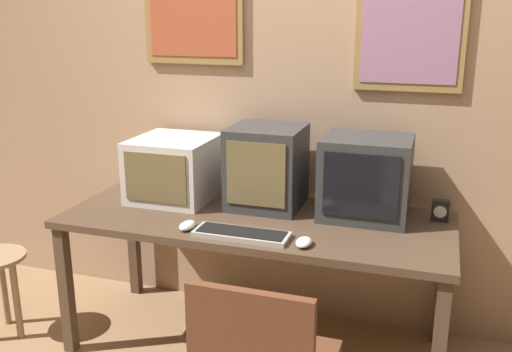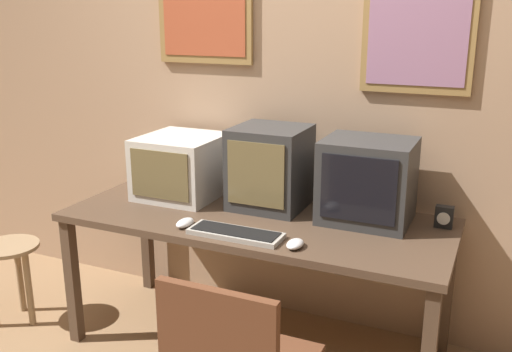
{
  "view_description": "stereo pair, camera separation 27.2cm",
  "coord_description": "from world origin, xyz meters",
  "px_view_note": "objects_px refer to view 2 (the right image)",
  "views": [
    {
      "loc": [
        0.82,
        -1.78,
        1.68
      ],
      "look_at": [
        0.0,
        0.71,
        0.92
      ],
      "focal_mm": 40.0,
      "sensor_mm": 36.0,
      "label": 1
    },
    {
      "loc": [
        1.07,
        -1.68,
        1.68
      ],
      "look_at": [
        0.0,
        0.71,
        0.92
      ],
      "focal_mm": 40.0,
      "sensor_mm": 36.0,
      "label": 2
    }
  ],
  "objects_px": {
    "mouse_near_keyboard": "(295,244)",
    "side_stool": "(11,264)",
    "desk_clock": "(444,217)",
    "keyboard_main": "(236,233)",
    "mouse_far_corner": "(185,223)",
    "monitor_left": "(182,166)",
    "monitor_right": "(367,181)",
    "monitor_center": "(269,167)"
  },
  "relations": [
    {
      "from": "mouse_near_keyboard",
      "to": "desk_clock",
      "type": "distance_m",
      "value": 0.74
    },
    {
      "from": "keyboard_main",
      "to": "desk_clock",
      "type": "xyz_separation_m",
      "value": [
        0.83,
        0.49,
        0.04
      ]
    },
    {
      "from": "monitor_left",
      "to": "monitor_right",
      "type": "relative_size",
      "value": 1.05
    },
    {
      "from": "monitor_right",
      "to": "desk_clock",
      "type": "xyz_separation_m",
      "value": [
        0.35,
        0.05,
        -0.15
      ]
    },
    {
      "from": "keyboard_main",
      "to": "side_stool",
      "type": "relative_size",
      "value": 0.93
    },
    {
      "from": "monitor_right",
      "to": "mouse_far_corner",
      "type": "height_order",
      "value": "monitor_right"
    },
    {
      "from": "mouse_near_keyboard",
      "to": "monitor_left",
      "type": "bearing_deg",
      "value": 152.27
    },
    {
      "from": "monitor_left",
      "to": "monitor_center",
      "type": "bearing_deg",
      "value": 3.32
    },
    {
      "from": "monitor_left",
      "to": "mouse_near_keyboard",
      "type": "height_order",
      "value": "monitor_left"
    },
    {
      "from": "desk_clock",
      "to": "mouse_near_keyboard",
      "type": "bearing_deg",
      "value": -137.35
    },
    {
      "from": "mouse_far_corner",
      "to": "side_stool",
      "type": "height_order",
      "value": "mouse_far_corner"
    },
    {
      "from": "mouse_far_corner",
      "to": "desk_clock",
      "type": "height_order",
      "value": "desk_clock"
    },
    {
      "from": "keyboard_main",
      "to": "desk_clock",
      "type": "distance_m",
      "value": 0.97
    },
    {
      "from": "keyboard_main",
      "to": "monitor_center",
      "type": "bearing_deg",
      "value": 93.0
    },
    {
      "from": "keyboard_main",
      "to": "mouse_far_corner",
      "type": "distance_m",
      "value": 0.27
    },
    {
      "from": "side_stool",
      "to": "mouse_far_corner",
      "type": "bearing_deg",
      "value": 3.4
    },
    {
      "from": "monitor_center",
      "to": "monitor_right",
      "type": "relative_size",
      "value": 0.99
    },
    {
      "from": "mouse_near_keyboard",
      "to": "mouse_far_corner",
      "type": "bearing_deg",
      "value": 177.4
    },
    {
      "from": "monitor_right",
      "to": "side_stool",
      "type": "xyz_separation_m",
      "value": [
        -1.83,
        -0.49,
        -0.57
      ]
    },
    {
      "from": "mouse_near_keyboard",
      "to": "side_stool",
      "type": "bearing_deg",
      "value": -178.63
    },
    {
      "from": "monitor_left",
      "to": "side_stool",
      "type": "bearing_deg",
      "value": -150.73
    },
    {
      "from": "monitor_right",
      "to": "desk_clock",
      "type": "distance_m",
      "value": 0.39
    },
    {
      "from": "monitor_left",
      "to": "side_stool",
      "type": "height_order",
      "value": "monitor_left"
    },
    {
      "from": "monitor_right",
      "to": "mouse_near_keyboard",
      "type": "distance_m",
      "value": 0.52
    },
    {
      "from": "monitor_right",
      "to": "keyboard_main",
      "type": "xyz_separation_m",
      "value": [
        -0.48,
        -0.43,
        -0.18
      ]
    },
    {
      "from": "monitor_center",
      "to": "side_stool",
      "type": "bearing_deg",
      "value": -159.61
    },
    {
      "from": "monitor_center",
      "to": "mouse_near_keyboard",
      "type": "bearing_deg",
      "value": -55.66
    },
    {
      "from": "monitor_center",
      "to": "monitor_left",
      "type": "bearing_deg",
      "value": -176.68
    },
    {
      "from": "monitor_right",
      "to": "desk_clock",
      "type": "relative_size",
      "value": 4.04
    },
    {
      "from": "keyboard_main",
      "to": "mouse_near_keyboard",
      "type": "bearing_deg",
      "value": -2.98
    },
    {
      "from": "desk_clock",
      "to": "keyboard_main",
      "type": "bearing_deg",
      "value": -149.68
    },
    {
      "from": "mouse_near_keyboard",
      "to": "mouse_far_corner",
      "type": "distance_m",
      "value": 0.56
    },
    {
      "from": "desk_clock",
      "to": "side_stool",
      "type": "bearing_deg",
      "value": -166.09
    },
    {
      "from": "monitor_left",
      "to": "desk_clock",
      "type": "relative_size",
      "value": 4.25
    },
    {
      "from": "monitor_left",
      "to": "side_stool",
      "type": "xyz_separation_m",
      "value": [
        -0.83,
        -0.47,
        -0.53
      ]
    },
    {
      "from": "mouse_near_keyboard",
      "to": "desk_clock",
      "type": "xyz_separation_m",
      "value": [
        0.55,
        0.5,
        0.03
      ]
    },
    {
      "from": "desk_clock",
      "to": "side_stool",
      "type": "relative_size",
      "value": 0.22
    },
    {
      "from": "monitor_right",
      "to": "mouse_far_corner",
      "type": "relative_size",
      "value": 3.53
    },
    {
      "from": "monitor_left",
      "to": "desk_clock",
      "type": "bearing_deg",
      "value": 3.21
    },
    {
      "from": "monitor_left",
      "to": "keyboard_main",
      "type": "height_order",
      "value": "monitor_left"
    },
    {
      "from": "monitor_left",
      "to": "mouse_near_keyboard",
      "type": "xyz_separation_m",
      "value": [
        0.81,
        -0.43,
        -0.15
      ]
    },
    {
      "from": "monitor_center",
      "to": "monitor_right",
      "type": "bearing_deg",
      "value": -0.69
    }
  ]
}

